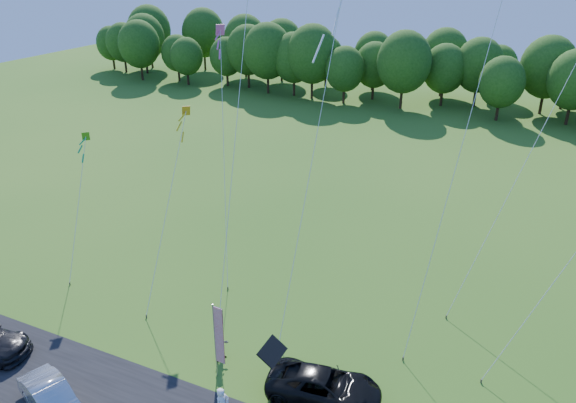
% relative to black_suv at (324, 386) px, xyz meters
% --- Properties ---
extents(ground, '(160.00, 160.00, 0.00)m').
position_rel_black_suv_xyz_m(ground, '(-4.28, -0.76, -0.73)').
color(ground, '#2B5D18').
extents(tree_line, '(116.00, 12.00, 10.00)m').
position_rel_black_suv_xyz_m(tree_line, '(-4.28, 54.24, -0.73)').
color(tree_line, '#1E4711').
rests_on(tree_line, ground).
extents(black_suv, '(5.54, 3.16, 1.46)m').
position_rel_black_suv_xyz_m(black_suv, '(0.00, 0.00, 0.00)').
color(black_suv, black).
rests_on(black_suv, ground).
extents(silver_sedan, '(4.53, 2.89, 1.41)m').
position_rel_black_suv_xyz_m(silver_sedan, '(-10.61, -5.85, -0.02)').
color(silver_sedan, '#AFAEB3').
rests_on(silver_sedan, ground).
extents(person_tailgate_b, '(0.82, 0.93, 1.59)m').
position_rel_black_suv_xyz_m(person_tailgate_b, '(-5.64, 0.38, 0.07)').
color(person_tailgate_b, gray).
rests_on(person_tailgate_b, ground).
extents(feather_flag, '(0.55, 0.10, 4.14)m').
position_rel_black_suv_xyz_m(feather_flag, '(-5.03, -0.79, 1.80)').
color(feather_flag, '#999999').
rests_on(feather_flag, ground).
extents(kite_delta_blue, '(4.27, 12.03, 25.92)m').
position_rel_black_suv_xyz_m(kite_delta_blue, '(-7.87, 6.96, 11.93)').
color(kite_delta_blue, '#4C3F33').
rests_on(kite_delta_blue, ground).
extents(kite_parafoil_orange, '(5.01, 13.66, 33.63)m').
position_rel_black_suv_xyz_m(kite_parafoil_orange, '(4.17, 10.68, 15.92)').
color(kite_parafoil_orange, '#4C3F33').
rests_on(kite_parafoil_orange, ground).
extents(kite_delta_red, '(2.97, 10.49, 18.98)m').
position_rel_black_suv_xyz_m(kite_delta_red, '(-3.83, 7.97, 9.73)').
color(kite_delta_red, '#4C3F33').
rests_on(kite_delta_red, ground).
extents(kite_diamond_yellow, '(1.97, 7.73, 10.61)m').
position_rel_black_suv_xyz_m(kite_diamond_yellow, '(-12.02, 5.14, 4.41)').
color(kite_diamond_yellow, '#4C3F33').
rests_on(kite_diamond_yellow, ground).
extents(kite_diamond_green, '(1.69, 4.78, 8.78)m').
position_rel_black_suv_xyz_m(kite_diamond_green, '(-18.30, 4.37, 3.54)').
color(kite_diamond_green, '#4C3F33').
rests_on(kite_diamond_green, ground).
extents(kite_diamond_white, '(5.28, 7.37, 16.21)m').
position_rel_black_suv_xyz_m(kite_diamond_white, '(6.23, 12.02, 7.12)').
color(kite_diamond_white, '#4C3F33').
rests_on(kite_diamond_white, ground).
extents(kite_diamond_pink, '(3.83, 6.32, 15.08)m').
position_rel_black_suv_xyz_m(kite_diamond_pink, '(-10.25, 8.77, 6.59)').
color(kite_diamond_pink, '#4C3F33').
rests_on(kite_diamond_pink, ground).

